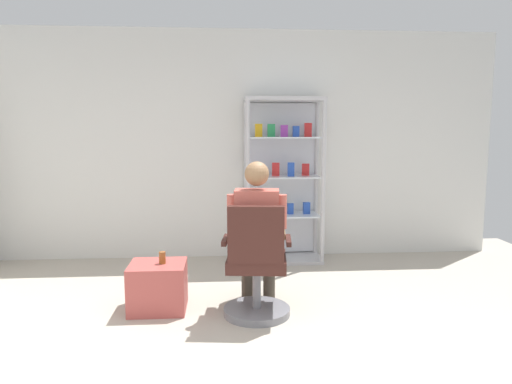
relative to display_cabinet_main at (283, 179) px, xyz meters
The scene contains 6 objects.
back_wall 0.60m from the display_cabinet_main, 149.36° to the left, with size 6.00×0.10×2.70m, color silver.
display_cabinet_main is the anchor object (origin of this frame).
office_chair 1.86m from the display_cabinet_main, 104.20° to the right, with size 0.59×0.56×0.96m.
seated_shopkeeper 1.63m from the display_cabinet_main, 105.00° to the right, with size 0.52×0.59×1.29m.
storage_crate 2.10m from the display_cabinet_main, 130.44° to the right, with size 0.48×0.43×0.41m, color #B24C47.
tea_glass 2.00m from the display_cabinet_main, 129.40° to the right, with size 0.06×0.06×0.10m, color brown.
Camera 1 is at (-0.31, -2.67, 1.55)m, focal length 32.94 mm.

